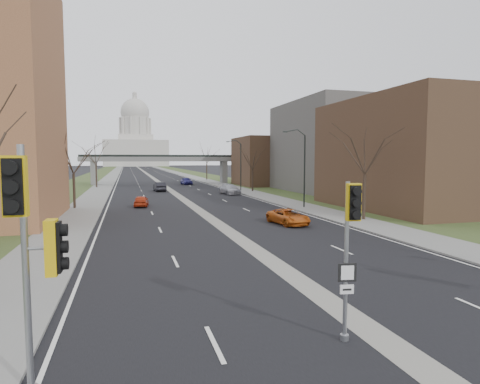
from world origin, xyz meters
name	(u,v)px	position (x,y,z in m)	size (l,w,h in m)	color
ground	(402,354)	(0.00, 0.00, 0.00)	(700.00, 700.00, 0.00)	black
road_surface	(146,173)	(0.00, 150.00, 0.01)	(20.00, 600.00, 0.01)	black
median_strip	(146,173)	(0.00, 150.00, 0.00)	(1.20, 600.00, 0.02)	gray
sidewalk_right	(178,173)	(12.00, 150.00, 0.06)	(4.00, 600.00, 0.12)	gray
sidewalk_left	(114,174)	(-12.00, 150.00, 0.06)	(4.00, 600.00, 0.12)	gray
grass_verge_right	(193,173)	(18.00, 150.00, 0.05)	(8.00, 600.00, 0.10)	#2D3C1C
grass_verge_left	(97,174)	(-18.00, 150.00, 0.05)	(8.00, 600.00, 0.10)	#2D3C1C
commercial_block_near	(421,155)	(24.00, 28.00, 6.00)	(16.00, 20.00, 12.00)	#4D3524
commercial_block_mid	(342,147)	(28.00, 52.00, 7.50)	(18.00, 22.00, 15.00)	#54524D
commercial_block_far	(272,161)	(22.00, 70.00, 5.00)	(14.00, 14.00, 10.00)	#4D3524
pedestrian_bridge	(161,162)	(0.00, 80.00, 4.84)	(34.00, 3.00, 6.45)	slate
capitol	(136,143)	(0.00, 320.00, 18.60)	(48.00, 42.00, 55.75)	beige
streetlight_mid	(298,146)	(10.99, 32.00, 6.95)	(2.61, 0.20, 8.70)	black
streetlight_far	(236,151)	(10.99, 58.00, 6.95)	(2.61, 0.20, 8.70)	black
tree_left_b	(73,152)	(-13.00, 38.00, 6.23)	(6.75, 6.75, 8.81)	#382B21
tree_left_c	(96,151)	(-13.00, 72.00, 7.04)	(7.65, 7.65, 9.99)	#382B21
tree_right_a	(365,146)	(13.00, 22.00, 6.64)	(7.20, 7.20, 9.40)	#382B21
tree_right_b	(253,157)	(13.00, 55.00, 5.82)	(6.30, 6.30, 8.22)	#382B21
tree_right_c	(207,153)	(13.00, 95.00, 7.04)	(7.65, 7.65, 9.99)	#382B21
signal_pole_left	(32,235)	(-9.44, 0.44, 3.81)	(1.04, 1.02, 5.82)	gray
signal_pole_median	(350,233)	(-1.19, 0.92, 3.37)	(0.58, 0.80, 4.83)	gray
car_left_near	(141,201)	(-5.84, 38.35, 0.65)	(1.55, 3.84, 1.31)	#B53214
car_left_far	(160,187)	(-2.00, 60.44, 0.79)	(1.67, 4.80, 1.58)	black
car_right_near	(288,217)	(5.66, 21.89, 0.64)	(2.13, 4.61, 1.28)	#BB5413
car_right_mid	(230,189)	(8.16, 51.70, 0.78)	(2.19, 5.38, 1.56)	#A6A6AE
car_right_far	(186,181)	(5.04, 77.37, 0.78)	(1.84, 4.56, 1.55)	navy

